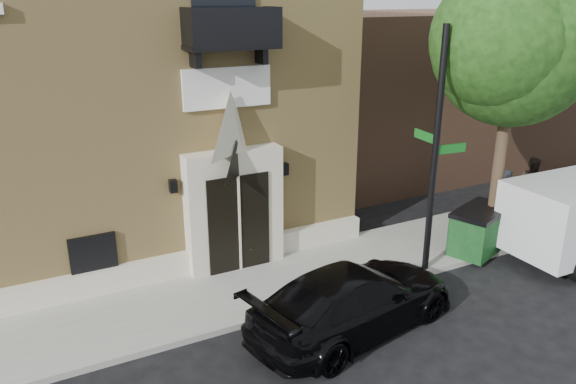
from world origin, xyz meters
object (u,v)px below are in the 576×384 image
(street_sign, at_px, (435,154))
(fire_hydrant, at_px, (492,235))
(black_sedan, at_px, (354,299))
(pedestrian_far, at_px, (531,184))
(dumpster, at_px, (480,229))
(pedestrian_near, at_px, (503,195))

(street_sign, distance_m, fire_hydrant, 3.69)
(black_sedan, distance_m, pedestrian_far, 9.57)
(dumpster, distance_m, pedestrian_far, 4.08)
(street_sign, xyz_separation_m, pedestrian_near, (4.48, 1.55, -2.33))
(street_sign, distance_m, pedestrian_far, 6.46)
(street_sign, xyz_separation_m, dumpster, (2.06, 0.16, -2.53))
(fire_hydrant, height_order, dumpster, dumpster)
(black_sedan, relative_size, dumpster, 2.38)
(street_sign, relative_size, fire_hydrant, 7.46)
(dumpster, bearing_deg, street_sign, 164.14)
(street_sign, bearing_deg, black_sedan, -151.73)
(dumpster, bearing_deg, pedestrian_near, 9.80)
(street_sign, height_order, pedestrian_far, street_sign)
(street_sign, bearing_deg, pedestrian_far, 21.15)
(dumpster, bearing_deg, black_sedan, 175.79)
(black_sedan, bearing_deg, pedestrian_far, -82.98)
(dumpster, xyz_separation_m, pedestrian_far, (3.78, 1.49, 0.31))
(black_sedan, relative_size, pedestrian_near, 3.09)
(black_sedan, height_order, pedestrian_near, pedestrian_near)
(pedestrian_near, xyz_separation_m, pedestrian_far, (1.36, 0.09, 0.11))
(black_sedan, bearing_deg, fire_hydrant, -87.44)
(black_sedan, xyz_separation_m, pedestrian_far, (9.08, 3.00, 0.35))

